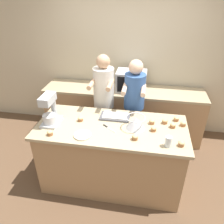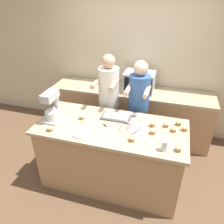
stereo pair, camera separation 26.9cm
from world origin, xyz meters
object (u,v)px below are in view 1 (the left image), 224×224
at_px(cupcake_0, 176,119).
at_px(cupcake_9, 165,121).
at_px(small_plate, 83,135).
at_px(person_left, 104,105).
at_px(drinking_glass, 168,142).
at_px(cupcake_3, 173,125).
at_px(person_right, 134,109).
at_px(knife, 108,128).
at_px(cupcake_2, 181,144).
at_px(stand_mixer, 50,111).
at_px(baking_tray, 115,116).
at_px(cupcake_1, 135,137).
at_px(mixing_bowl, 136,122).
at_px(cupcake_4, 154,129).
at_px(cupcake_5, 50,133).
at_px(cupcake_7, 183,124).
at_px(cupcake_6, 80,119).
at_px(cupcake_8, 152,122).
at_px(microwave_oven, 131,81).

xyz_separation_m(cupcake_0, cupcake_9, (-0.15, -0.09, 0.00)).
height_order(small_plate, cupcake_9, cupcake_9).
relative_size(person_left, drinking_glass, 13.26).
relative_size(person_left, small_plate, 8.03).
height_order(drinking_glass, cupcake_3, drinking_glass).
bearing_deg(person_right, knife, -110.45).
height_order(person_right, cupcake_2, person_right).
distance_m(small_plate, cupcake_3, 1.12).
distance_m(stand_mixer, baking_tray, 0.84).
height_order(person_left, cupcake_1, person_left).
bearing_deg(cupcake_3, knife, -169.40).
height_order(mixing_bowl, knife, mixing_bowl).
distance_m(cupcake_2, cupcake_9, 0.46).
relative_size(person_right, knife, 8.84).
xyz_separation_m(cupcake_2, cupcake_4, (-0.30, 0.24, 0.00)).
distance_m(cupcake_0, cupcake_5, 1.60).
bearing_deg(cupcake_5, person_left, 64.69).
relative_size(cupcake_0, cupcake_7, 1.00).
xyz_separation_m(cupcake_1, cupcake_6, (-0.73, 0.28, 0.00)).
relative_size(stand_mixer, cupcake_4, 5.74).
relative_size(knife, cupcake_0, 2.64).
bearing_deg(baking_tray, small_plate, -123.37).
bearing_deg(cupcake_3, baking_tray, 171.45).
bearing_deg(cupcake_3, cupcake_7, 24.64).
xyz_separation_m(cupcake_6, cupcake_8, (0.92, 0.09, 0.00)).
xyz_separation_m(baking_tray, cupcake_4, (0.51, -0.23, 0.01)).
distance_m(baking_tray, cupcake_0, 0.80).
xyz_separation_m(person_right, microwave_oven, (-0.10, 0.58, 0.22)).
distance_m(cupcake_2, cupcake_5, 1.51).
bearing_deg(cupcake_7, cupcake_5, -163.38).
relative_size(person_right, microwave_oven, 3.23).
relative_size(cupcake_3, cupcake_6, 1.00).
bearing_deg(person_right, stand_mixer, -144.84).
bearing_deg(cupcake_6, cupcake_5, -126.08).
distance_m(knife, cupcake_0, 0.90).
bearing_deg(cupcake_8, cupcake_7, 2.49).
bearing_deg(cupcake_5, microwave_oven, 62.05).
bearing_deg(knife, cupcake_0, 20.44).
height_order(person_right, cupcake_0, person_right).
bearing_deg(small_plate, microwave_oven, 73.84).
height_order(drinking_glass, small_plate, drinking_glass).
relative_size(baking_tray, cupcake_3, 5.68).
relative_size(person_right, cupcake_4, 23.32).
bearing_deg(mixing_bowl, cupcake_6, 176.70).
xyz_separation_m(drinking_glass, cupcake_4, (-0.16, 0.27, -0.03)).
bearing_deg(cupcake_9, cupcake_5, -160.07).
relative_size(cupcake_5, cupcake_6, 1.00).
distance_m(person_left, cupcake_2, 1.39).
bearing_deg(person_right, person_left, 179.97).
relative_size(cupcake_2, cupcake_3, 1.00).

